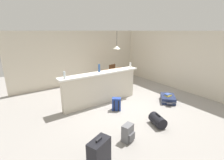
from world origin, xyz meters
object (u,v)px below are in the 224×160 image
object	(u,v)px
dining_chair_near_partition	(122,77)
backpack_blue	(116,104)
dining_chair_far_side	(111,72)
bottle_blue	(99,68)
suitcase_upright_black	(99,154)
book_stack	(168,95)
bottle_white	(130,65)
dining_table	(116,72)
backpack_grey	(128,133)
pendant_lamp	(117,47)
suitcase_flat_navy	(168,99)
bottle_clear	(64,75)
duffel_bag_black	(158,120)

from	to	relation	value
dining_chair_near_partition	backpack_blue	distance (m)	2.11
dining_chair_far_side	dining_chair_near_partition	bearing A→B (deg)	-95.83
bottle_blue	suitcase_upright_black	size ratio (longest dim) A/B	0.41
dining_chair_near_partition	book_stack	distance (m)	2.13
bottle_white	dining_chair_near_partition	distance (m)	1.15
dining_table	bottle_blue	bearing A→B (deg)	-142.75
bottle_blue	dining_chair_far_side	size ratio (longest dim) A/B	0.29
dining_table	backpack_blue	world-z (taller)	dining_table
backpack_grey	pendant_lamp	bearing A→B (deg)	57.56
suitcase_flat_navy	backpack_grey	xyz separation A→B (m)	(-2.65, -0.88, 0.09)
dining_chair_near_partition	dining_chair_far_side	xyz separation A→B (m)	(0.11, 1.08, 0.00)
bottle_clear	dining_chair_near_partition	xyz separation A→B (m)	(2.84, 0.83, -0.73)
pendant_lamp	dining_chair_far_side	bearing A→B (deg)	87.59
bottle_clear	bottle_blue	size ratio (longest dim) A/B	0.80
dining_chair_far_side	pendant_lamp	size ratio (longest dim) A/B	1.12
duffel_bag_black	bottle_white	bearing A→B (deg)	70.00
backpack_grey	backpack_blue	world-z (taller)	same
suitcase_upright_black	backpack_blue	size ratio (longest dim) A/B	1.60
duffel_bag_black	book_stack	distance (m)	1.77
dining_chair_far_side	duffel_bag_black	world-z (taller)	dining_chair_far_side
backpack_grey	suitcase_upright_black	bearing A→B (deg)	-160.88
suitcase_upright_black	bottle_clear	bearing A→B (deg)	83.64
bottle_blue	dining_chair_near_partition	bearing A→B (deg)	24.18
backpack_grey	backpack_blue	bearing A→B (deg)	63.52
backpack_grey	duffel_bag_black	xyz separation A→B (m)	(1.10, 0.04, -0.05)
bottle_clear	bottle_blue	xyz separation A→B (m)	(1.25, 0.12, 0.03)
dining_chair_far_side	suitcase_upright_black	world-z (taller)	dining_chair_far_side
bottle_white	backpack_blue	world-z (taller)	bottle_white
suitcase_upright_black	suitcase_flat_navy	bearing A→B (deg)	18.59
dining_table	book_stack	bearing A→B (deg)	-80.43
bottle_clear	suitcase_upright_black	distance (m)	2.63
bottle_blue	book_stack	bearing A→B (deg)	-32.62
backpack_grey	duffel_bag_black	size ratio (longest dim) A/B	0.77
backpack_blue	duffel_bag_black	bearing A→B (deg)	-74.25
suitcase_flat_navy	bottle_white	bearing A→B (deg)	123.26
bottle_white	duffel_bag_black	bearing A→B (deg)	-110.00
bottle_white	dining_chair_near_partition	xyz separation A→B (m)	(0.29, 0.84, -0.73)
bottle_clear	dining_table	xyz separation A→B (m)	(2.91, 1.38, -0.60)
book_stack	duffel_bag_black	bearing A→B (deg)	-151.37
bottle_white	pendant_lamp	distance (m)	1.55
bottle_white	dining_chair_far_side	world-z (taller)	bottle_white
bottle_clear	backpack_blue	size ratio (longest dim) A/B	0.52
backpack_grey	book_stack	distance (m)	2.80
dining_chair_near_partition	dining_chair_far_side	distance (m)	1.08
book_stack	bottle_clear	bearing A→B (deg)	159.88
suitcase_upright_black	bottle_blue	bearing A→B (deg)	59.31
backpack_blue	bottle_blue	bearing A→B (deg)	100.66
bottle_blue	dining_chair_far_side	xyz separation A→B (m)	(1.70, 1.79, -0.76)
dining_table	suitcase_upright_black	xyz separation A→B (m)	(-3.18, -3.83, -0.32)
dining_chair_near_partition	suitcase_flat_navy	world-z (taller)	dining_chair_near_partition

